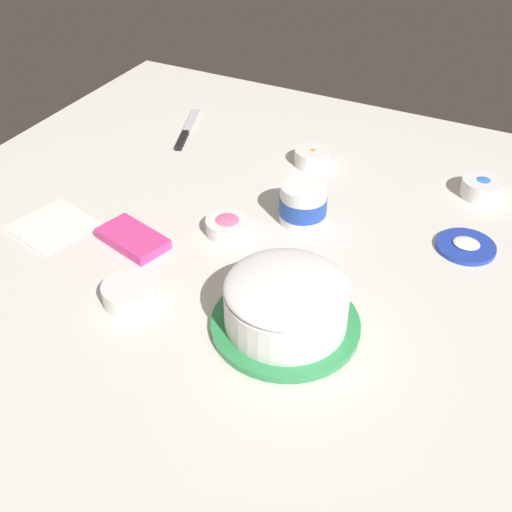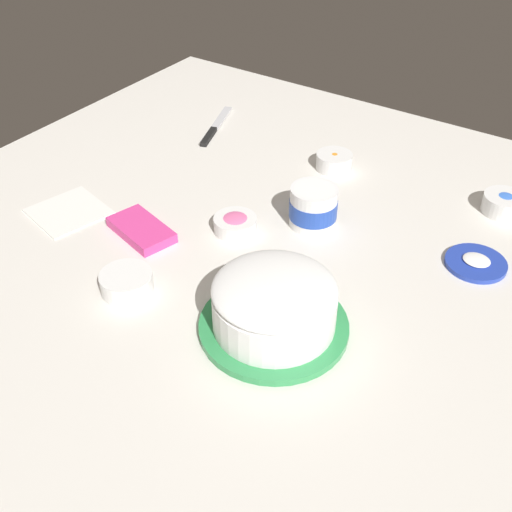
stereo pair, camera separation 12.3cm
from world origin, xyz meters
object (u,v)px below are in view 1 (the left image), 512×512
Objects in this scene: frosted_cake at (286,305)px; sprinkle_bowl_orange at (312,156)px; candy_box_lower at (133,239)px; paper_napkin at (52,225)px; frosting_tub_lid at (466,246)px; sprinkle_bowl_green at (129,292)px; sprinkle_bowl_blue at (482,187)px; spreading_knife at (186,132)px; frosting_tub at (303,202)px; sprinkle_bowl_pink at (227,225)px.

frosted_cake reaches higher than sprinkle_bowl_orange.
paper_napkin is (-0.19, -0.03, -0.01)m from candy_box_lower.
frosting_tub_lid is (0.24, 0.38, -0.05)m from frosted_cake.
sprinkle_bowl_blue reaches higher than sprinkle_bowl_green.
sprinkle_bowl_orange is 0.94× the size of sprinkle_bowl_blue.
sprinkle_bowl_blue is at bearing 69.70° from frosted_cake.
candy_box_lower is (-0.62, -0.29, 0.00)m from frosting_tub_lid.
spreading_knife is 2.29× the size of sprinkle_bowl_green.
frosted_cake reaches higher than sprinkle_bowl_blue.
paper_napkin is at bearing 157.36° from sprinkle_bowl_green.
sprinkle_bowl_orange is at bearing -174.12° from sprinkle_bowl_blue.
frosted_cake is 1.16× the size of spreading_knife.
spreading_knife is at bearing -179.54° from sprinkle_bowl_orange.
frosting_tub is 1.10× the size of sprinkle_bowl_blue.
frosted_cake is 0.40m from candy_box_lower.
sprinkle_bowl_green is at bearing -114.97° from frosting_tub.
sprinkle_bowl_green is (-0.52, -0.44, 0.01)m from frosting_tub_lid.
frosting_tub_lid is (0.34, 0.06, -0.04)m from frosting_tub.
frosting_tub reaches higher than sprinkle_bowl_green.
paper_napkin is (-0.82, -0.32, -0.00)m from frosting_tub_lid.
spreading_knife is (-0.44, 0.23, -0.04)m from frosting_tub.
spreading_knife is at bearing 112.94° from sprinkle_bowl_green.
frosting_tub_lid is 0.50m from sprinkle_bowl_pink.
sprinkle_bowl_pink is at bearing -159.93° from frosting_tub_lid.
frosting_tub is at bearing 108.35° from frosted_cake.
sprinkle_bowl_orange is (-0.18, 0.56, -0.03)m from frosted_cake.
frosting_tub is (-0.11, 0.32, -0.01)m from frosted_cake.
frosting_tub_lid is 1.31× the size of sprinkle_bowl_pink.
sprinkle_bowl_green is 1.06× the size of sprinkle_bowl_blue.
sprinkle_bowl_blue is 0.63× the size of paper_napkin.
frosted_cake is at bearing 13.17° from sprinkle_bowl_green.
sprinkle_bowl_pink is 0.20m from candy_box_lower.
frosting_tub_lid is 1.22× the size of sprinkle_bowl_green.
candy_box_lower is (-0.39, 0.08, -0.04)m from frosted_cake.
sprinkle_bowl_orange is at bearing 51.73° from paper_napkin.
sprinkle_bowl_green is 0.28m from sprinkle_bowl_pink.
sprinkle_bowl_green is 1.13× the size of sprinkle_bowl_orange.
sprinkle_bowl_green is 1.08× the size of sprinkle_bowl_pink.
sprinkle_bowl_orange is 0.35m from sprinkle_bowl_pink.
frosting_tub_lid is 0.53× the size of spreading_knife.
sprinkle_bowl_green reaches higher than sprinkle_bowl_pink.
sprinkle_bowl_orange is at bearing 81.88° from candy_box_lower.
frosted_cake reaches higher than candy_box_lower.
paper_napkin is (-0.58, 0.06, -0.05)m from frosted_cake.
frosted_cake is at bearing -122.03° from frosting_tub_lid.
sprinkle_bowl_pink is at bearing 23.51° from paper_napkin.
frosting_tub_lid is 0.81× the size of paper_napkin.
frosted_cake is 0.34m from frosting_tub.
sprinkle_bowl_orange is at bearing 80.60° from sprinkle_bowl_green.
frosting_tub is at bearing 42.36° from sprinkle_bowl_pink.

